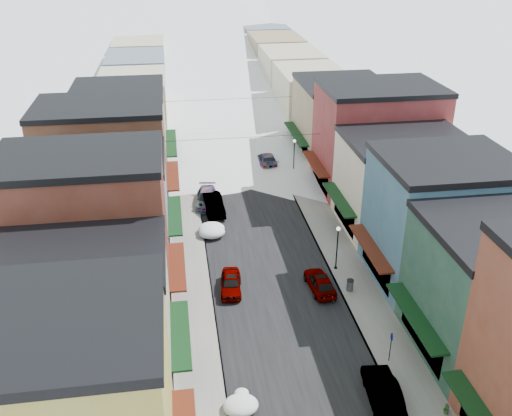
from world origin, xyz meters
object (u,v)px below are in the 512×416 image
object	(u,v)px
car_silver_sedan	(231,283)
streetlamp_near	(337,243)
trash_can	(350,285)
car_green_sedan	(383,392)
car_dark_hatch	(214,204)

from	to	relation	value
car_silver_sedan	streetlamp_near	world-z (taller)	streetlamp_near
trash_can	streetlamp_near	bearing A→B (deg)	93.55
car_silver_sedan	trash_can	size ratio (longest dim) A/B	4.22
car_silver_sedan	car_green_sedan	distance (m)	15.32
car_silver_sedan	trash_can	bearing A→B (deg)	-3.88
car_silver_sedan	streetlamp_near	xyz separation A→B (m)	(9.06, 1.73, 1.95)
car_dark_hatch	trash_can	bearing A→B (deg)	-63.48
car_dark_hatch	trash_can	distance (m)	18.38
car_silver_sedan	car_green_sedan	size ratio (longest dim) A/B	0.83
trash_can	car_green_sedan	bearing A→B (deg)	-97.19
car_dark_hatch	streetlamp_near	distance (m)	15.60
car_dark_hatch	streetlamp_near	xyz separation A→B (m)	(9.27, -12.42, 1.80)
car_silver_sedan	car_dark_hatch	xyz separation A→B (m)	(-0.21, 14.15, 0.14)
car_green_sedan	car_dark_hatch	bearing A→B (deg)	-68.55
trash_can	streetlamp_near	world-z (taller)	streetlamp_near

